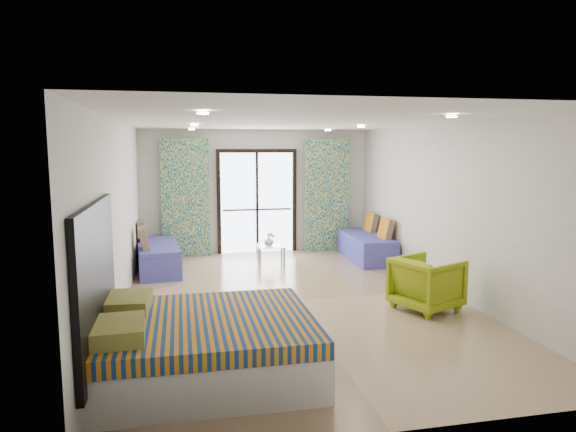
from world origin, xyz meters
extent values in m
cube|color=black|center=(0.00, 3.71, 2.24)|extent=(1.76, 0.08, 0.08)
cube|color=black|center=(-0.84, 3.71, 1.10)|extent=(0.08, 0.08, 2.20)
cube|color=black|center=(0.84, 3.71, 1.10)|extent=(0.08, 0.08, 2.20)
cube|color=black|center=(0.00, 3.71, 1.10)|extent=(0.05, 0.06, 2.20)
cube|color=#595451|center=(0.00, 3.73, 0.95)|extent=(1.52, 0.03, 0.04)
cube|color=silver|center=(-1.55, 3.57, 1.25)|extent=(1.00, 0.10, 2.50)
cube|color=silver|center=(1.55, 3.57, 1.25)|extent=(1.00, 0.10, 2.50)
cylinder|color=#FFE0B2|center=(-1.40, -2.00, 2.67)|extent=(0.12, 0.12, 0.02)
cylinder|color=#FFE0B2|center=(1.40, -2.00, 2.67)|extent=(0.12, 0.12, 0.02)
cylinder|color=#FFE0B2|center=(-1.40, 1.00, 2.67)|extent=(0.12, 0.12, 0.02)
cylinder|color=#FFE0B2|center=(1.40, 1.00, 2.67)|extent=(0.12, 0.12, 0.02)
cylinder|color=#FFE0B2|center=(-1.40, 3.00, 2.67)|extent=(0.12, 0.12, 0.02)
cylinder|color=#FFE0B2|center=(1.40, 3.00, 2.67)|extent=(0.12, 0.12, 0.02)
cube|color=black|center=(-2.46, -2.36, 1.05)|extent=(0.06, 2.10, 1.50)
cube|color=silver|center=(-2.47, -1.11, 1.05)|extent=(0.02, 0.10, 0.10)
cube|color=silver|center=(-1.45, -2.36, 0.22)|extent=(2.22, 1.78, 0.44)
cube|color=navy|center=(-1.45, -2.36, 0.53)|extent=(2.20, 1.82, 0.17)
cube|color=#1B7A50|center=(-2.25, -2.78, 0.69)|extent=(0.53, 0.64, 0.16)
cube|color=#1B7A50|center=(-2.25, -1.93, 0.69)|extent=(0.54, 0.65, 0.16)
cube|color=#4445A3|center=(-2.10, 2.37, 0.21)|extent=(0.90, 1.91, 0.41)
cube|color=#4445A3|center=(-2.10, 2.37, 0.46)|extent=(0.88, 1.87, 0.10)
cube|color=navy|center=(-2.31, 1.92, 0.70)|extent=(0.25, 0.48, 0.43)
cube|color=navy|center=(-2.40, 2.78, 0.70)|extent=(0.25, 0.48, 0.43)
cube|color=#4445A3|center=(2.10, 2.50, 0.21)|extent=(0.77, 1.88, 0.41)
cube|color=#4445A3|center=(2.10, 2.50, 0.47)|extent=(0.76, 1.84, 0.10)
cube|color=navy|center=(2.35, 2.06, 0.70)|extent=(0.22, 0.47, 0.43)
cube|color=navy|center=(2.37, 2.93, 0.70)|extent=(0.22, 0.47, 0.43)
cylinder|color=silver|center=(-0.16, 2.33, 0.18)|extent=(0.05, 0.05, 0.35)
cylinder|color=silver|center=(0.32, 2.29, 0.18)|extent=(0.05, 0.05, 0.35)
cylinder|color=silver|center=(-0.12, 2.80, 0.18)|extent=(0.05, 0.05, 0.35)
cylinder|color=silver|center=(0.36, 2.76, 0.18)|extent=(0.05, 0.05, 0.35)
cube|color=#8CA59E|center=(0.10, 2.55, 0.35)|extent=(0.59, 0.59, 0.02)
sphere|color=white|center=(0.15, 2.54, 0.55)|extent=(0.06, 0.06, 0.06)
sphere|color=white|center=(0.11, 2.59, 0.57)|extent=(0.06, 0.06, 0.06)
sphere|color=white|center=(0.06, 2.55, 0.58)|extent=(0.06, 0.06, 0.06)
sphere|color=white|center=(0.10, 2.50, 0.60)|extent=(0.06, 0.06, 0.06)
imported|color=white|center=(0.05, 2.53, 0.46)|extent=(0.25, 0.26, 0.19)
imported|color=#8DA415|center=(1.78, -0.82, 0.42)|extent=(1.02, 1.04, 0.84)
camera|label=1|loc=(-1.65, -7.42, 2.33)|focal=32.00mm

